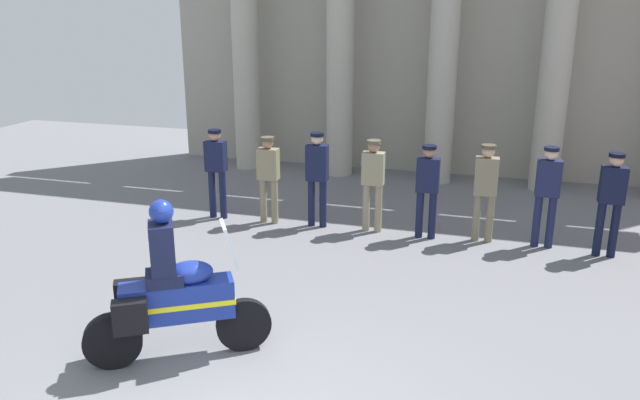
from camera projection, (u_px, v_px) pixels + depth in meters
name	position (u px, v px, depth m)	size (l,w,h in m)	color
colonnade_backdrop	(448.00, 16.00, 13.83)	(13.48, 1.48, 6.71)	#A49F91
officer_in_row_0	(216.00, 166.00, 11.61)	(0.39, 0.24, 1.70)	#141938
officer_in_row_1	(268.00, 173.00, 11.35)	(0.39, 0.24, 1.62)	#847A5B
officer_in_row_2	(317.00, 172.00, 11.13)	(0.39, 0.24, 1.73)	#141938
officer_in_row_3	(373.00, 178.00, 10.90)	(0.39, 0.24, 1.65)	gray
officer_in_row_4	(428.00, 184.00, 10.58)	(0.39, 0.24, 1.64)	#141938
officer_in_row_5	(486.00, 185.00, 10.42)	(0.39, 0.24, 1.68)	#7A7056
officer_in_row_6	(547.00, 189.00, 10.16)	(0.39, 0.24, 1.70)	#191E42
officer_in_row_7	(611.00, 196.00, 9.76)	(0.39, 0.24, 1.70)	black
motorcycle_with_rider	(171.00, 295.00, 6.89)	(1.85, 1.24, 1.90)	black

